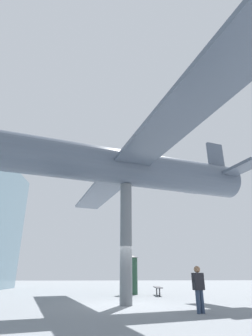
{
  "coord_description": "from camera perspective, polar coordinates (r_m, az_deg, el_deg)",
  "views": [
    {
      "loc": [
        -12.88,
        0.71,
        1.34
      ],
      "look_at": [
        0.0,
        0.0,
        6.51
      ],
      "focal_mm": 28.0,
      "sensor_mm": 36.0,
      "label": 1
    }
  ],
  "objects": [
    {
      "name": "ground_plane",
      "position": [
        12.97,
        0.0,
        -27.78
      ],
      "size": [
        80.0,
        80.0,
        0.0
      ],
      "primitive_type": "plane",
      "color": "gray"
    },
    {
      "name": "info_kiosk",
      "position": [
        19.17,
        0.93,
        -21.92
      ],
      "size": [
        1.13,
        1.13,
        2.56
      ],
      "color": "#234733",
      "rests_on": "ground_plane"
    },
    {
      "name": "plaza_bench",
      "position": [
        18.53,
        6.96,
        -24.48
      ],
      "size": [
        1.88,
        0.48,
        0.5
      ],
      "rotation": [
        0.0,
        0.0,
        -0.04
      ],
      "color": "#4C4C51",
      "rests_on": "ground_plane"
    },
    {
      "name": "support_pylon_central",
      "position": [
        12.98,
        0.0,
        -15.45
      ],
      "size": [
        0.57,
        0.57,
        5.57
      ],
      "color": "slate",
      "rests_on": "ground_plane"
    },
    {
      "name": "visitor_person",
      "position": [
        10.82,
        15.51,
        -23.49
      ],
      "size": [
        0.35,
        0.45,
        1.58
      ],
      "rotation": [
        0.0,
        0.0,
        1.95
      ],
      "color": "#2D3D56",
      "rests_on": "ground_plane"
    },
    {
      "name": "suspended_airplane",
      "position": [
        13.81,
        -1.15,
        0.21
      ],
      "size": [
        18.9,
        15.38,
        3.44
      ],
      "rotation": [
        0.0,
        0.0,
        0.3
      ],
      "color": "#4C5666",
      "rests_on": "support_pylon_central"
    }
  ]
}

